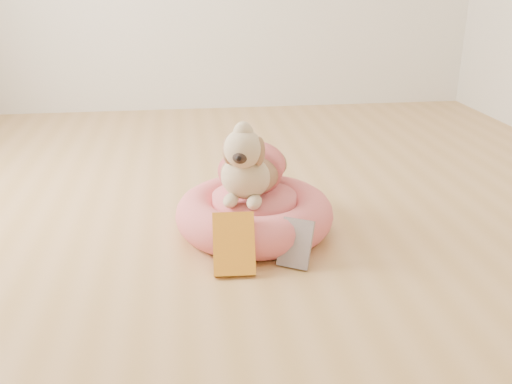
{
  "coord_description": "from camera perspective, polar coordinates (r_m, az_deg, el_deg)",
  "views": [
    {
      "loc": [
        -0.27,
        -2.16,
        1.01
      ],
      "look_at": [
        0.01,
        -0.09,
        0.19
      ],
      "focal_mm": 40.0,
      "sensor_mm": 36.0,
      "label": 1
    }
  ],
  "objects": [
    {
      "name": "pet_bed",
      "position": [
        2.33,
        -0.16,
        -2.2
      ],
      "size": [
        0.64,
        0.64,
        0.17
      ],
      "color": "#DD5E56",
      "rests_on": "floor"
    },
    {
      "name": "book_yellow",
      "position": [
        2.03,
        -2.23,
        -5.21
      ],
      "size": [
        0.16,
        0.15,
        0.21
      ],
      "primitive_type": "cube",
      "rotation": [
        -0.54,
        0.0,
        -0.06
      ],
      "color": "yellow",
      "rests_on": "floor"
    },
    {
      "name": "floor",
      "position": [
        2.4,
        -0.56,
        -3.6
      ],
      "size": [
        4.5,
        4.5,
        0.0
      ],
      "primitive_type": "plane",
      "color": "tan",
      "rests_on": "ground"
    },
    {
      "name": "dog",
      "position": [
        2.26,
        -0.62,
        3.84
      ],
      "size": [
        0.44,
        0.53,
        0.33
      ],
      "primitive_type": null,
      "rotation": [
        0.0,
        0.0,
        -0.31
      ],
      "color": "brown",
      "rests_on": "pet_bed"
    },
    {
      "name": "book_white",
      "position": [
        2.08,
        3.99,
        -5.13
      ],
      "size": [
        0.15,
        0.14,
        0.17
      ],
      "primitive_type": "cube",
      "rotation": [
        -0.44,
        0.0,
        -0.52
      ],
      "color": "silver",
      "rests_on": "floor"
    }
  ]
}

